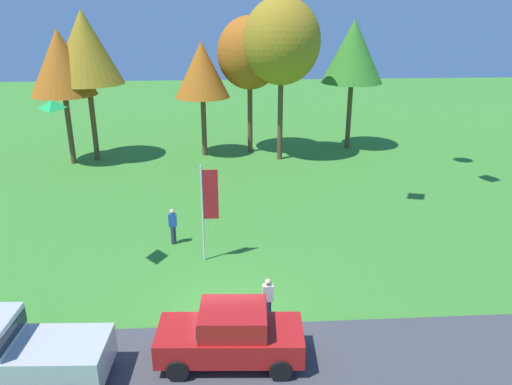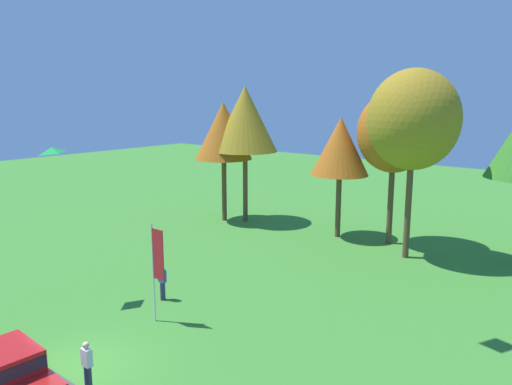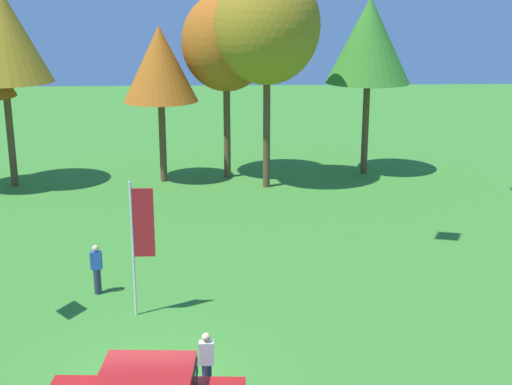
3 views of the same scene
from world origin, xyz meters
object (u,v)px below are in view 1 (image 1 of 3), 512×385
Objects in this scene: tree_right_of_center at (85,47)px; tree_far_left at (250,53)px; person_watching_sky at (173,226)px; kite_diamond_near_flag at (52,104)px; tree_far_right at (202,70)px; flag_banner at (208,201)px; person_beside_suv at (268,300)px; tree_center_back at (61,63)px; car_sedan_by_flagpole at (231,333)px; car_pickup_mid_row at (12,352)px; tree_lone_near at (353,52)px; tree_left_of_center at (281,42)px.

tree_right_of_center is 11.10m from tree_far_left.
person_watching_sky is 1.68× the size of kite_diamond_near_flag.
tree_far_right is 1.88× the size of flag_banner.
person_beside_suv is 0.19× the size of tree_center_back.
person_beside_suv is at bearing 56.84° from car_sedan_by_flagpole.
tree_center_back reaches higher than tree_far_right.
kite_diamond_near_flag reaches higher than car_pickup_mid_row.
tree_lone_near reaches higher than car_sedan_by_flagpole.
tree_left_of_center reaches higher than tree_lone_near.
car_pickup_mid_row is 0.46× the size of tree_left_of_center.
car_pickup_mid_row is 2.97× the size of person_beside_suv.
tree_far_right reaches higher than person_beside_suv.
kite_diamond_near_flag is (4.50, -16.09, 0.23)m from tree_center_back.
tree_far_left reaches higher than person_beside_suv.
tree_center_back is at bearing -179.60° from tree_left_of_center.
tree_right_of_center reaches higher than person_beside_suv.
person_beside_suv is at bearing -59.26° from person_watching_sky.
tree_far_right is (-1.54, 22.92, 5.08)m from car_sedan_by_flagpole.
person_watching_sky is at bearing -58.30° from tree_center_back.
person_beside_suv is at bearing -62.74° from tree_right_of_center.
tree_lone_near is at bearing 68.85° from car_sedan_by_flagpole.
person_beside_suv is 0.18× the size of tree_lone_near.
kite_diamond_near_flag is (-6.11, 5.37, 6.02)m from car_sedan_by_flagpole.
flag_banner is at bearing 53.19° from car_pickup_mid_row.
car_pickup_mid_row is 0.54× the size of tree_lone_near.
car_pickup_mid_row is at bearing -101.28° from tree_far_right.
tree_lone_near is (5.54, 2.64, -0.89)m from tree_left_of_center.
person_watching_sky is 0.17× the size of tree_right_of_center.
tree_far_left is 7.56m from tree_lone_near.
tree_left_of_center is 1.16× the size of tree_lone_near.
person_beside_suv is at bearing -24.74° from kite_diamond_near_flag.
tree_left_of_center is (2.00, -2.07, 0.92)m from tree_far_left.
tree_far_right reaches higher than flag_banner.
car_pickup_mid_row is 0.52× the size of tree_far_left.
person_watching_sky is 20.80m from tree_lone_near.
car_pickup_mid_row is 23.94m from tree_right_of_center.
car_sedan_by_flagpole is 23.53m from tree_far_right.
tree_far_right is 5.88m from tree_left_of_center.
flag_banner reaches higher than person_watching_sky.
kite_diamond_near_flag is at bearing -129.42° from tree_lone_near.
tree_right_of_center is 1.05× the size of tree_far_left.
car_pickup_mid_row is 7.93m from person_beside_suv.
tree_center_back is at bearing 116.31° from car_sedan_by_flagpole.
tree_far_left is 19.91m from kite_diamond_near_flag.
car_sedan_by_flagpole reaches higher than person_beside_suv.
car_sedan_by_flagpole reaches higher than person_watching_sky.
person_watching_sky is at bearing -93.82° from tree_far_right.
person_watching_sky is 7.43m from person_beside_suv.
person_watching_sky is 0.21× the size of tree_far_right.
tree_right_of_center is (-2.94, 22.81, 6.61)m from car_pickup_mid_row.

